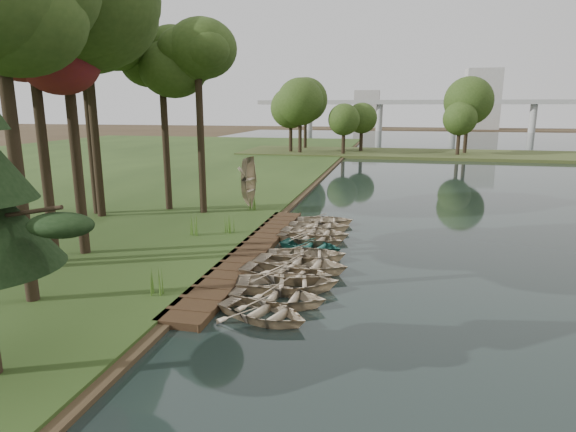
% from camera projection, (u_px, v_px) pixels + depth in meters
% --- Properties ---
extents(ground, '(300.00, 300.00, 0.00)m').
position_uv_depth(ground, '(285.00, 257.00, 22.00)').
color(ground, '#3D2F1D').
extents(boardwalk, '(1.60, 16.00, 0.30)m').
position_uv_depth(boardwalk, '(251.00, 252.00, 22.31)').
color(boardwalk, '#352414').
rests_on(boardwalk, ground).
extents(peninsula, '(50.00, 14.00, 0.45)m').
position_uv_depth(peninsula, '(418.00, 154.00, 67.88)').
color(peninsula, '#3E4820').
rests_on(peninsula, ground).
extents(far_trees, '(45.60, 5.60, 8.80)m').
position_uv_depth(far_trees, '(397.00, 109.00, 67.21)').
color(far_trees, black).
rests_on(far_trees, peninsula).
extents(bridge, '(95.90, 4.00, 8.60)m').
position_uv_depth(bridge, '(425.00, 106.00, 132.11)').
color(bridge, '#A5A5A0').
rests_on(bridge, ground).
extents(building_a, '(10.00, 8.00, 18.00)m').
position_uv_depth(building_a, '(482.00, 99.00, 147.00)').
color(building_a, '#A5A5A0').
rests_on(building_a, ground).
extents(building_b, '(8.00, 8.00, 12.00)m').
position_uv_depth(building_b, '(367.00, 109.00, 159.79)').
color(building_b, '#A5A5A0').
rests_on(building_b, ground).
extents(rowboat_0, '(3.73, 3.19, 0.65)m').
position_uv_depth(rowboat_0, '(263.00, 309.00, 15.42)').
color(rowboat_0, tan).
rests_on(rowboat_0, water).
extents(rowboat_1, '(3.53, 2.63, 0.70)m').
position_uv_depth(rowboat_1, '(278.00, 294.00, 16.61)').
color(rowboat_1, tan).
rests_on(rowboat_1, water).
extents(rowboat_2, '(4.26, 3.42, 0.79)m').
position_uv_depth(rowboat_2, '(288.00, 280.00, 17.81)').
color(rowboat_2, tan).
rests_on(rowboat_2, water).
extents(rowboat_3, '(4.03, 3.10, 0.77)m').
position_uv_depth(rowboat_3, '(286.00, 270.00, 18.92)').
color(rowboat_3, tan).
rests_on(rowboat_3, water).
extents(rowboat_4, '(4.28, 3.28, 0.82)m').
position_uv_depth(rowboat_4, '(301.00, 262.00, 19.87)').
color(rowboat_4, tan).
rests_on(rowboat_4, water).
extents(rowboat_5, '(3.85, 3.02, 0.73)m').
position_uv_depth(rowboat_5, '(307.00, 253.00, 21.28)').
color(rowboat_5, tan).
rests_on(rowboat_5, water).
extents(rowboat_6, '(3.55, 2.96, 0.63)m').
position_uv_depth(rowboat_6, '(311.00, 244.00, 22.80)').
color(rowboat_6, '#2A7567').
rests_on(rowboat_6, water).
extents(rowboat_7, '(3.93, 3.25, 0.71)m').
position_uv_depth(rowboat_7, '(310.00, 236.00, 24.00)').
color(rowboat_7, tan).
rests_on(rowboat_7, water).
extents(rowboat_8, '(3.84, 2.94, 0.74)m').
position_uv_depth(rowboat_8, '(315.00, 231.00, 24.92)').
color(rowboat_8, tan).
rests_on(rowboat_8, water).
extents(rowboat_9, '(3.44, 2.52, 0.70)m').
position_uv_depth(rowboat_9, '(319.00, 224.00, 26.51)').
color(rowboat_9, tan).
rests_on(rowboat_9, water).
extents(rowboat_10, '(3.54, 2.76, 0.67)m').
position_uv_depth(rowboat_10, '(325.00, 219.00, 27.80)').
color(rowboat_10, tan).
rests_on(rowboat_10, water).
extents(stored_rowboat, '(3.65, 2.84, 0.69)m').
position_uv_depth(stored_rowboat, '(250.00, 203.00, 31.02)').
color(stored_rowboat, tan).
rests_on(stored_rowboat, bank).
extents(tree_1, '(6.01, 6.01, 12.81)m').
position_uv_depth(tree_1, '(62.00, 11.00, 19.45)').
color(tree_1, black).
rests_on(tree_1, bank).
extents(tree_2, '(3.74, 3.74, 9.72)m').
position_uv_depth(tree_2, '(34.00, 65.00, 18.75)').
color(tree_2, black).
rests_on(tree_2, bank).
extents(tree_3, '(4.24, 4.24, 13.21)m').
position_uv_depth(tree_3, '(85.00, 19.00, 26.56)').
color(tree_3, black).
rests_on(tree_3, bank).
extents(tree_4, '(4.00, 4.00, 10.94)m').
position_uv_depth(tree_4, '(198.00, 60.00, 28.02)').
color(tree_4, black).
rests_on(tree_4, bank).
extents(tree_5, '(6.11, 6.11, 13.47)m').
position_uv_depth(tree_5, '(81.00, 28.00, 27.41)').
color(tree_5, black).
rests_on(tree_5, bank).
extents(tree_6, '(4.38, 4.38, 10.81)m').
position_uv_depth(tree_6, '(161.00, 66.00, 29.10)').
color(tree_6, black).
rests_on(tree_6, bank).
extents(reeds_0, '(0.60, 0.60, 0.93)m').
position_uv_depth(reeds_0, '(157.00, 281.00, 16.84)').
color(reeds_0, '#3F661E').
rests_on(reeds_0, bank).
extents(reeds_1, '(0.60, 0.60, 1.11)m').
position_uv_depth(reeds_1, '(194.00, 224.00, 24.63)').
color(reeds_1, '#3F661E').
rests_on(reeds_1, bank).
extents(reeds_2, '(0.60, 0.60, 0.90)m').
position_uv_depth(reeds_2, '(228.00, 225.00, 24.92)').
color(reeds_2, '#3F661E').
rests_on(reeds_2, bank).
extents(reeds_3, '(0.60, 0.60, 0.94)m').
position_uv_depth(reeds_3, '(251.00, 203.00, 30.52)').
color(reeds_3, '#3F661E').
rests_on(reeds_3, bank).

